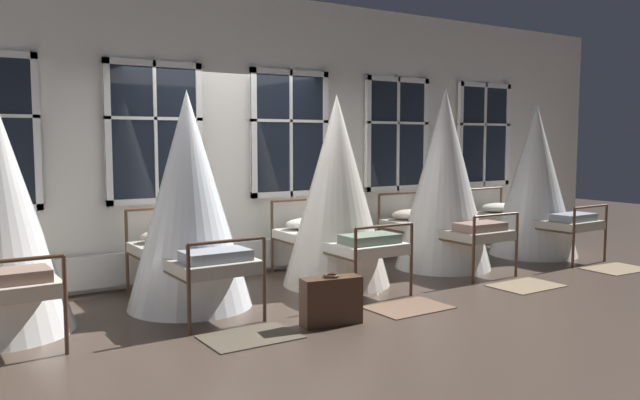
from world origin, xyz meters
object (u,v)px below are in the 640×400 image
at_px(cot_third, 189,203).
at_px(cot_fifth, 444,181).
at_px(suitcase_dark, 331,301).
at_px(cot_fourth, 336,193).
at_px(cot_sixth, 535,183).

distance_m(cot_third, cot_fifth, 3.57).
xyz_separation_m(cot_third, suitcase_dark, (0.84, -1.33, -0.84)).
height_order(cot_third, cot_fourth, cot_fourth).
bearing_deg(cot_fourth, cot_third, 91.72).
bearing_deg(cot_sixth, cot_fifth, 87.32).
distance_m(cot_fifth, cot_sixth, 1.78).
bearing_deg(suitcase_dark, cot_fifth, 36.21).
height_order(cot_third, cot_fifth, cot_fifth).
distance_m(cot_fourth, suitcase_dark, 1.88).
xyz_separation_m(cot_fifth, cot_sixth, (1.78, -0.03, -0.08)).
relative_size(cot_third, cot_fifth, 0.92).
distance_m(cot_sixth, suitcase_dark, 4.79).
height_order(cot_fourth, suitcase_dark, cot_fourth).
bearing_deg(cot_fifth, cot_third, 91.78).
distance_m(cot_fourth, cot_fifth, 1.75).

